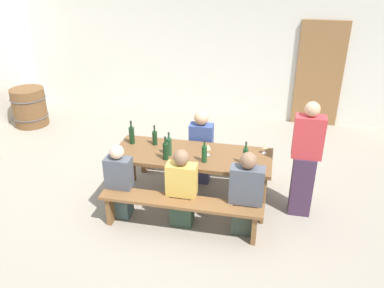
% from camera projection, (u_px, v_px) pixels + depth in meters
% --- Properties ---
extents(ground_plane, '(24.00, 24.00, 0.00)m').
position_uv_depth(ground_plane, '(192.00, 199.00, 5.76)').
color(ground_plane, gray).
extents(back_wall, '(14.00, 0.20, 3.20)m').
position_uv_depth(back_wall, '(227.00, 41.00, 8.07)').
color(back_wall, silver).
rests_on(back_wall, ground).
extents(wooden_door, '(0.90, 0.06, 2.10)m').
position_uv_depth(wooden_door, '(319.00, 75.00, 7.83)').
color(wooden_door, olive).
rests_on(wooden_door, ground).
extents(tasting_table, '(2.18, 0.81, 0.75)m').
position_uv_depth(tasting_table, '(192.00, 159.00, 5.46)').
color(tasting_table, brown).
rests_on(tasting_table, ground).
extents(bench_near, '(2.08, 0.30, 0.45)m').
position_uv_depth(bench_near, '(180.00, 207.00, 4.98)').
color(bench_near, brown).
rests_on(bench_near, ground).
extents(bench_far, '(2.08, 0.30, 0.45)m').
position_uv_depth(bench_far, '(201.00, 156.00, 6.22)').
color(bench_far, brown).
rests_on(bench_far, ground).
extents(wine_bottle_0, '(0.07, 0.07, 0.34)m').
position_uv_depth(wine_bottle_0, '(169.00, 146.00, 5.34)').
color(wine_bottle_0, '#234C2D').
rests_on(wine_bottle_0, tasting_table).
extents(wine_bottle_1, '(0.07, 0.07, 0.30)m').
position_uv_depth(wine_bottle_1, '(155.00, 138.00, 5.64)').
color(wine_bottle_1, '#143319').
rests_on(wine_bottle_1, tasting_table).
extents(wine_bottle_2, '(0.07, 0.07, 0.32)m').
position_uv_depth(wine_bottle_2, '(245.00, 156.00, 5.11)').
color(wine_bottle_2, '#194723').
rests_on(wine_bottle_2, tasting_table).
extents(wine_bottle_3, '(0.07, 0.07, 0.31)m').
position_uv_depth(wine_bottle_3, '(204.00, 154.00, 5.17)').
color(wine_bottle_3, '#194723').
rests_on(wine_bottle_3, tasting_table).
extents(wine_bottle_4, '(0.08, 0.08, 0.33)m').
position_uv_depth(wine_bottle_4, '(166.00, 151.00, 5.23)').
color(wine_bottle_4, '#143319').
rests_on(wine_bottle_4, tasting_table).
extents(wine_bottle_5, '(0.08, 0.08, 0.35)m').
position_uv_depth(wine_bottle_5, '(132.00, 135.00, 5.66)').
color(wine_bottle_5, '#143319').
rests_on(wine_bottle_5, tasting_table).
extents(wine_glass_0, '(0.07, 0.07, 0.16)m').
position_uv_depth(wine_glass_0, '(265.00, 146.00, 5.39)').
color(wine_glass_0, silver).
rests_on(wine_glass_0, tasting_table).
extents(wine_glass_1, '(0.08, 0.08, 0.16)m').
position_uv_depth(wine_glass_1, '(208.00, 147.00, 5.34)').
color(wine_glass_1, silver).
rests_on(wine_glass_1, tasting_table).
extents(seated_guest_near_0, '(0.34, 0.24, 1.06)m').
position_uv_depth(seated_guest_near_0, '(120.00, 183.00, 5.21)').
color(seated_guest_near_0, '#3D5250').
rests_on(seated_guest_near_0, ground).
extents(seated_guest_near_1, '(0.38, 0.24, 1.08)m').
position_uv_depth(seated_guest_near_1, '(182.00, 190.00, 5.05)').
color(seated_guest_near_1, '#324938').
rests_on(seated_guest_near_1, ground).
extents(seated_guest_near_2, '(0.42, 0.24, 1.13)m').
position_uv_depth(seated_guest_near_2, '(246.00, 196.00, 4.88)').
color(seated_guest_near_2, '#3B493B').
rests_on(seated_guest_near_2, ground).
extents(seated_guest_far_0, '(0.35, 0.24, 1.18)m').
position_uv_depth(seated_guest_far_0, '(201.00, 148.00, 5.99)').
color(seated_guest_far_0, '#464369').
rests_on(seated_guest_far_0, ground).
extents(standing_host, '(0.38, 0.24, 1.61)m').
position_uv_depth(standing_host, '(305.00, 162.00, 5.15)').
color(standing_host, '#412B45').
rests_on(standing_host, ground).
extents(wine_barrel, '(0.70, 0.70, 0.78)m').
position_uv_depth(wine_barrel, '(29.00, 107.00, 8.07)').
color(wine_barrel, brown).
rests_on(wine_barrel, ground).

